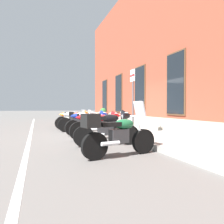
{
  "coord_description": "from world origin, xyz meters",
  "views": [
    {
      "loc": [
        9.0,
        -2.95,
        1.15
      ],
      "look_at": [
        0.92,
        -0.17,
        0.97
      ],
      "focal_mm": 35.21,
      "sensor_mm": 36.0,
      "label": 1
    }
  ],
  "objects_px": {
    "parking_sign": "(133,92)",
    "motorcycle_green_touring": "(117,134)",
    "motorcycle_orange_sport": "(77,119)",
    "motorcycle_black_sport": "(110,126)",
    "motorcycle_grey_naked": "(74,118)",
    "barrel_planter": "(103,117)",
    "motorcycle_red_sport": "(101,124)",
    "motorcycle_white_sport": "(81,120)",
    "motorcycle_blue_sport": "(92,121)"
  },
  "relations": [
    {
      "from": "motorcycle_grey_naked",
      "to": "motorcycle_green_touring",
      "type": "xyz_separation_m",
      "value": [
        8.41,
        -0.4,
        0.05
      ]
    },
    {
      "from": "motorcycle_orange_sport",
      "to": "motorcycle_red_sport",
      "type": "xyz_separation_m",
      "value": [
        4.12,
        0.17,
        0.01
      ]
    },
    {
      "from": "motorcycle_red_sport",
      "to": "barrel_planter",
      "type": "xyz_separation_m",
      "value": [
        -5.78,
        1.82,
        -0.01
      ]
    },
    {
      "from": "motorcycle_grey_naked",
      "to": "motorcycle_red_sport",
      "type": "bearing_deg",
      "value": 0.72
    },
    {
      "from": "motorcycle_black_sport",
      "to": "barrel_planter",
      "type": "distance_m",
      "value": 7.45
    },
    {
      "from": "motorcycle_white_sport",
      "to": "motorcycle_black_sport",
      "type": "xyz_separation_m",
      "value": [
        4.15,
        0.07,
        0.02
      ]
    },
    {
      "from": "motorcycle_green_touring",
      "to": "motorcycle_red_sport",
      "type": "bearing_deg",
      "value": 170.79
    },
    {
      "from": "motorcycle_grey_naked",
      "to": "motorcycle_black_sport",
      "type": "relative_size",
      "value": 1.06
    },
    {
      "from": "motorcycle_red_sport",
      "to": "barrel_planter",
      "type": "bearing_deg",
      "value": 162.53
    },
    {
      "from": "motorcycle_grey_naked",
      "to": "motorcycle_red_sport",
      "type": "distance_m",
      "value": 5.51
    },
    {
      "from": "motorcycle_orange_sport",
      "to": "motorcycle_blue_sport",
      "type": "xyz_separation_m",
      "value": [
        2.71,
        0.16,
        0.01
      ]
    },
    {
      "from": "motorcycle_orange_sport",
      "to": "motorcycle_white_sport",
      "type": "distance_m",
      "value": 1.37
    },
    {
      "from": "motorcycle_red_sport",
      "to": "parking_sign",
      "type": "height_order",
      "value": "parking_sign"
    },
    {
      "from": "motorcycle_orange_sport",
      "to": "motorcycle_black_sport",
      "type": "bearing_deg",
      "value": 0.35
    },
    {
      "from": "motorcycle_black_sport",
      "to": "motorcycle_grey_naked",
      "type": "bearing_deg",
      "value": 179.42
    },
    {
      "from": "motorcycle_white_sport",
      "to": "motorcycle_black_sport",
      "type": "relative_size",
      "value": 1.01
    },
    {
      "from": "motorcycle_white_sport",
      "to": "motorcycle_blue_sport",
      "type": "xyz_separation_m",
      "value": [
        1.34,
        0.2,
        -0.01
      ]
    },
    {
      "from": "motorcycle_grey_naked",
      "to": "barrel_planter",
      "type": "relative_size",
      "value": 2.23
    },
    {
      "from": "motorcycle_red_sport",
      "to": "barrel_planter",
      "type": "height_order",
      "value": "barrel_planter"
    },
    {
      "from": "motorcycle_blue_sport",
      "to": "barrel_planter",
      "type": "height_order",
      "value": "barrel_planter"
    },
    {
      "from": "motorcycle_blue_sport",
      "to": "motorcycle_green_touring",
      "type": "relative_size",
      "value": 1.1
    },
    {
      "from": "motorcycle_orange_sport",
      "to": "parking_sign",
      "type": "relative_size",
      "value": 0.88
    },
    {
      "from": "motorcycle_black_sport",
      "to": "motorcycle_white_sport",
      "type": "bearing_deg",
      "value": -179.09
    },
    {
      "from": "motorcycle_orange_sport",
      "to": "motorcycle_black_sport",
      "type": "xyz_separation_m",
      "value": [
        5.53,
        0.03,
        0.04
      ]
    },
    {
      "from": "motorcycle_orange_sport",
      "to": "motorcycle_grey_naked",
      "type": "bearing_deg",
      "value": 175.73
    },
    {
      "from": "motorcycle_red_sport",
      "to": "motorcycle_white_sport",
      "type": "bearing_deg",
      "value": -175.74
    },
    {
      "from": "parking_sign",
      "to": "motorcycle_green_touring",
      "type": "bearing_deg",
      "value": -31.04
    },
    {
      "from": "motorcycle_grey_naked",
      "to": "motorcycle_orange_sport",
      "type": "distance_m",
      "value": 1.39
    },
    {
      "from": "parking_sign",
      "to": "barrel_planter",
      "type": "xyz_separation_m",
      "value": [
        -5.93,
        0.63,
        -1.18
      ]
    },
    {
      "from": "motorcycle_orange_sport",
      "to": "motorcycle_black_sport",
      "type": "distance_m",
      "value": 5.53
    },
    {
      "from": "motorcycle_black_sport",
      "to": "parking_sign",
      "type": "relative_size",
      "value": 0.83
    },
    {
      "from": "motorcycle_blue_sport",
      "to": "motorcycle_black_sport",
      "type": "relative_size",
      "value": 1.06
    },
    {
      "from": "motorcycle_orange_sport",
      "to": "motorcycle_blue_sport",
      "type": "relative_size",
      "value": 0.99
    },
    {
      "from": "motorcycle_orange_sport",
      "to": "motorcycle_green_touring",
      "type": "bearing_deg",
      "value": -2.43
    },
    {
      "from": "motorcycle_orange_sport",
      "to": "motorcycle_white_sport",
      "type": "xyz_separation_m",
      "value": [
        1.37,
        -0.03,
        0.02
      ]
    },
    {
      "from": "motorcycle_black_sport",
      "to": "barrel_planter",
      "type": "relative_size",
      "value": 2.12
    },
    {
      "from": "motorcycle_red_sport",
      "to": "motorcycle_black_sport",
      "type": "relative_size",
      "value": 1.07
    },
    {
      "from": "motorcycle_white_sport",
      "to": "motorcycle_blue_sport",
      "type": "height_order",
      "value": "motorcycle_white_sport"
    },
    {
      "from": "motorcycle_orange_sport",
      "to": "motorcycle_black_sport",
      "type": "height_order",
      "value": "motorcycle_black_sport"
    },
    {
      "from": "motorcycle_white_sport",
      "to": "motorcycle_red_sport",
      "type": "bearing_deg",
      "value": 4.26
    },
    {
      "from": "barrel_planter",
      "to": "motorcycle_orange_sport",
      "type": "bearing_deg",
      "value": -50.15
    },
    {
      "from": "motorcycle_green_touring",
      "to": "barrel_planter",
      "type": "bearing_deg",
      "value": 165.23
    },
    {
      "from": "motorcycle_blue_sport",
      "to": "parking_sign",
      "type": "distance_m",
      "value": 2.29
    },
    {
      "from": "motorcycle_white_sport",
      "to": "barrel_planter",
      "type": "bearing_deg",
      "value": 146.29
    },
    {
      "from": "motorcycle_red_sport",
      "to": "motorcycle_black_sport",
      "type": "height_order",
      "value": "motorcycle_black_sport"
    },
    {
      "from": "motorcycle_blue_sport",
      "to": "motorcycle_black_sport",
      "type": "bearing_deg",
      "value": -2.66
    },
    {
      "from": "motorcycle_grey_naked",
      "to": "motorcycle_black_sport",
      "type": "bearing_deg",
      "value": -0.58
    },
    {
      "from": "motorcycle_white_sport",
      "to": "motorcycle_red_sport",
      "type": "height_order",
      "value": "motorcycle_white_sport"
    },
    {
      "from": "motorcycle_green_touring",
      "to": "parking_sign",
      "type": "height_order",
      "value": "parking_sign"
    },
    {
      "from": "motorcycle_grey_naked",
      "to": "motorcycle_red_sport",
      "type": "relative_size",
      "value": 0.99
    }
  ]
}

